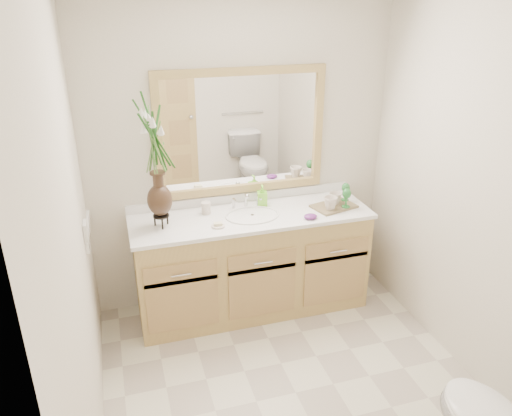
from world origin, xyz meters
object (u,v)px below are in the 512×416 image
object	(u,v)px
flower_vase	(155,149)
soap_bottle	(262,196)
tumbler	(206,208)
tray	(334,206)

from	to	relation	value
flower_vase	soap_bottle	world-z (taller)	flower_vase
tumbler	tray	xyz separation A→B (m)	(0.99, -0.17, -0.04)
flower_vase	tumbler	distance (m)	0.66
tumbler	tray	world-z (taller)	tumbler
flower_vase	tray	xyz separation A→B (m)	(1.34, -0.05, -0.58)
flower_vase	tumbler	world-z (taller)	flower_vase
flower_vase	soap_bottle	bearing A→B (deg)	10.85
tray	tumbler	bearing A→B (deg)	155.37
soap_bottle	tumbler	bearing A→B (deg)	-164.31
soap_bottle	flower_vase	bearing A→B (deg)	-156.93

